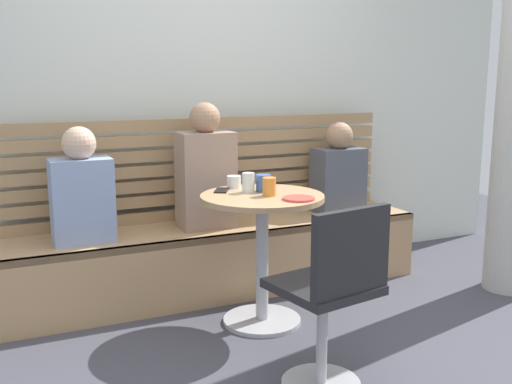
# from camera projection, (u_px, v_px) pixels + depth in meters

# --- Properties ---
(ground) EXTENTS (8.00, 8.00, 0.00)m
(ground) POSITION_uv_depth(u_px,v_px,m) (310.00, 372.00, 2.85)
(ground) COLOR #42424C
(back_wall) EXTENTS (5.20, 0.10, 2.90)m
(back_wall) POSITION_uv_depth(u_px,v_px,m) (192.00, 65.00, 4.03)
(back_wall) COLOR silver
(back_wall) RESTS_ON ground
(booth_bench) EXTENTS (2.70, 0.52, 0.44)m
(booth_bench) POSITION_uv_depth(u_px,v_px,m) (218.00, 258.00, 3.87)
(booth_bench) COLOR tan
(booth_bench) RESTS_ON ground
(booth_backrest) EXTENTS (2.65, 0.04, 0.67)m
(booth_backrest) POSITION_uv_depth(u_px,v_px,m) (204.00, 168.00, 3.98)
(booth_backrest) COLOR #A68157
(booth_backrest) RESTS_ON booth_bench
(cafe_table) EXTENTS (0.68, 0.68, 0.74)m
(cafe_table) POSITION_uv_depth(u_px,v_px,m) (262.00, 234.00, 3.32)
(cafe_table) COLOR #ADADB2
(cafe_table) RESTS_ON ground
(white_chair) EXTENTS (0.46, 0.46, 0.85)m
(white_chair) POSITION_uv_depth(u_px,v_px,m) (333.00, 292.00, 2.58)
(white_chair) COLOR #ADADB2
(white_chair) RESTS_ON ground
(person_adult) EXTENTS (0.34, 0.22, 0.78)m
(person_adult) POSITION_uv_depth(u_px,v_px,m) (206.00, 172.00, 3.72)
(person_adult) COLOR #9E7F6B
(person_adult) RESTS_ON booth_bench
(person_child_left) EXTENTS (0.34, 0.22, 0.63)m
(person_child_left) POSITION_uv_depth(u_px,v_px,m) (338.00, 173.00, 4.17)
(person_child_left) COLOR #4C515B
(person_child_left) RESTS_ON booth_bench
(person_child_middle) EXTENTS (0.34, 0.22, 0.66)m
(person_child_middle) POSITION_uv_depth(u_px,v_px,m) (82.00, 192.00, 3.40)
(person_child_middle) COLOR #8C9EC6
(person_child_middle) RESTS_ON booth_bench
(cup_mug_blue) EXTENTS (0.08, 0.08, 0.09)m
(cup_mug_blue) POSITION_uv_depth(u_px,v_px,m) (264.00, 183.00, 3.36)
(cup_mug_blue) COLOR #3D5B9E
(cup_mug_blue) RESTS_ON cafe_table
(cup_tumbler_orange) EXTENTS (0.07, 0.07, 0.10)m
(cup_tumbler_orange) POSITION_uv_depth(u_px,v_px,m) (269.00, 187.00, 3.24)
(cup_tumbler_orange) COLOR orange
(cup_tumbler_orange) RESTS_ON cafe_table
(cup_water_clear) EXTENTS (0.07, 0.07, 0.11)m
(cup_water_clear) POSITION_uv_depth(u_px,v_px,m) (248.00, 183.00, 3.33)
(cup_water_clear) COLOR white
(cup_water_clear) RESTS_ON cafe_table
(cup_ceramic_white) EXTENTS (0.08, 0.08, 0.07)m
(cup_ceramic_white) POSITION_uv_depth(u_px,v_px,m) (234.00, 182.00, 3.47)
(cup_ceramic_white) COLOR white
(cup_ceramic_white) RESTS_ON cafe_table
(plate_small) EXTENTS (0.17, 0.17, 0.01)m
(plate_small) POSITION_uv_depth(u_px,v_px,m) (299.00, 199.00, 3.14)
(plate_small) COLOR #DB4C42
(plate_small) RESTS_ON cafe_table
(phone_on_table) EXTENTS (0.13, 0.16, 0.01)m
(phone_on_table) POSITION_uv_depth(u_px,v_px,m) (222.00, 190.00, 3.38)
(phone_on_table) COLOR black
(phone_on_table) RESTS_ON cafe_table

